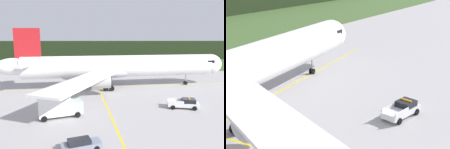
# 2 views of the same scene
# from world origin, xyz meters

# --- Properties ---
(ground) EXTENTS (320.00, 320.00, 0.00)m
(ground) POSITION_xyz_m (0.00, 0.00, 0.00)
(ground) COLOR #A4A0A1
(grass_verge) EXTENTS (320.00, 42.18, 0.04)m
(grass_verge) POSITION_xyz_m (0.00, 52.81, 0.02)
(grass_verge) COLOR #405C2C
(grass_verge) RESTS_ON ground
(distant_tree_line) EXTENTS (288.00, 5.50, 10.10)m
(distant_tree_line) POSITION_xyz_m (0.00, 75.79, 5.05)
(distant_tree_line) COLOR black
(distant_tree_line) RESTS_ON ground
(taxiway_centerline_main) EXTENTS (73.98, 9.97, 0.01)m
(taxiway_centerline_main) POSITION_xyz_m (2.08, 7.06, 0.00)
(taxiway_centerline_main) COLOR yellow
(taxiway_centerline_main) RESTS_ON ground
(taxiway_centerline_spur) EXTENTS (5.47, 39.53, 0.01)m
(taxiway_centerline_spur) POSITION_xyz_m (-0.95, -11.03, 0.00)
(taxiway_centerline_spur) COLOR yellow
(taxiway_centerline_spur) RESTS_ON ground
(airliner) EXTENTS (56.48, 50.42, 14.44)m
(airliner) POSITION_xyz_m (1.31, 6.96, 5.16)
(airliner) COLOR white
(airliner) RESTS_ON ground
(ops_pickup_truck) EXTENTS (5.61, 3.05, 1.94)m
(ops_pickup_truck) POSITION_xyz_m (12.41, -9.77, 0.90)
(ops_pickup_truck) COLOR white
(ops_pickup_truck) RESTS_ON ground
(catering_truck) EXTENTS (7.12, 4.55, 3.98)m
(catering_truck) POSITION_xyz_m (-8.83, -13.47, 1.98)
(catering_truck) COLOR #AECBBC
(catering_truck) RESTS_ON ground
(staff_car) EXTENTS (4.78, 3.14, 1.30)m
(staff_car) POSITION_xyz_m (-4.28, -23.72, 0.70)
(staff_car) COLOR slate
(staff_car) RESTS_ON ground
(apron_cone) EXTENTS (0.49, 0.49, 0.62)m
(apron_cone) POSITION_xyz_m (12.83, -7.44, 0.30)
(apron_cone) COLOR black
(apron_cone) RESTS_ON ground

